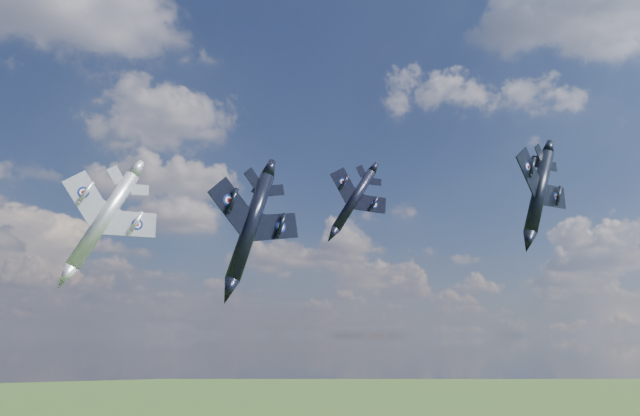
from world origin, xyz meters
name	(u,v)px	position (x,y,z in m)	size (l,w,h in m)	color
jet_lead_navy	(250,226)	(-4.86, 5.12, 78.72)	(11.08, 15.45, 3.20)	black
jet_right_navy	(539,192)	(27.96, 1.19, 84.27)	(11.04, 15.39, 3.18)	black
jet_high_navy	(354,200)	(17.91, 28.56, 87.98)	(10.58, 14.75, 3.05)	black
jet_left_silver	(103,220)	(-17.79, 16.69, 80.40)	(11.62, 16.21, 3.35)	#ABADB6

